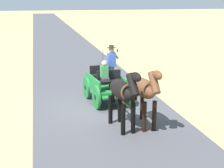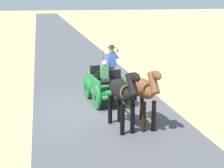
{
  "view_description": "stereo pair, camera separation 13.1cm",
  "coord_description": "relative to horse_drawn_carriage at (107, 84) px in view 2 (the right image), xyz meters",
  "views": [
    {
      "loc": [
        2.49,
        12.39,
        4.41
      ],
      "look_at": [
        -0.33,
        0.42,
        1.1
      ],
      "focal_mm": 52.0,
      "sensor_mm": 36.0,
      "label": 1
    },
    {
      "loc": [
        2.37,
        12.41,
        4.41
      ],
      "look_at": [
        -0.33,
        0.42,
        1.1
      ],
      "focal_mm": 52.0,
      "sensor_mm": 36.0,
      "label": 2
    }
  ],
  "objects": [
    {
      "name": "road_surface",
      "position": [
        0.34,
        0.69,
        -0.81
      ],
      "size": [
        5.55,
        160.0,
        0.01
      ],
      "primitive_type": "cube",
      "color": "#4C4C51",
      "rests_on": "ground"
    },
    {
      "name": "ground_plane",
      "position": [
        0.34,
        0.69,
        -0.82
      ],
      "size": [
        200.0,
        200.0,
        0.0
      ],
      "primitive_type": "plane",
      "color": "tan"
    },
    {
      "name": "horse_off_side",
      "position": [
        0.09,
        3.05,
        0.51
      ],
      "size": [
        0.8,
        2.15,
        2.21
      ],
      "color": "black",
      "rests_on": "ground"
    },
    {
      "name": "horse_near_side",
      "position": [
        -0.71,
        2.97,
        0.51
      ],
      "size": [
        0.66,
        2.13,
        2.21
      ],
      "color": "brown",
      "rests_on": "ground"
    },
    {
      "name": "horse_drawn_carriage",
      "position": [
        0.0,
        0.0,
        0.0
      ],
      "size": [
        1.65,
        4.52,
        2.5
      ],
      "color": "#1E7233",
      "rests_on": "ground"
    }
  ]
}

